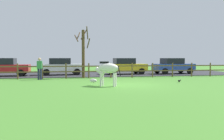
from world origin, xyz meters
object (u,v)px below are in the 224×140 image
at_px(zebra, 107,70).
at_px(visitor_near_fence, 40,68).
at_px(parked_car_red, 5,67).
at_px(parked_car_blue, 173,66).
at_px(parked_car_white, 61,66).
at_px(crow_on_grass, 179,81).
at_px(parked_car_yellow, 125,66).
at_px(bare_tree, 83,52).

distance_m(zebra, visitor_near_fence, 6.45).
bearing_deg(parked_car_red, parked_car_blue, 0.28).
bearing_deg(parked_car_red, parked_car_white, 7.03).
bearing_deg(parked_car_blue, zebra, -133.53).
relative_size(crow_on_grass, parked_car_yellow, 0.05).
distance_m(bare_tree, zebra, 6.05).
height_order(zebra, parked_car_yellow, parked_car_yellow).
bearing_deg(parked_car_white, crow_on_grass, -45.87).
height_order(bare_tree, parked_car_white, bare_tree).
bearing_deg(zebra, parked_car_white, 107.50).
distance_m(zebra, parked_car_blue, 11.80).
xyz_separation_m(zebra, visitor_near_fence, (-4.26, 4.84, -0.02)).
bearing_deg(parked_car_red, visitor_near_fence, -47.50).
bearing_deg(visitor_near_fence, crow_on_grass, -22.64).
relative_size(parked_car_yellow, parked_car_white, 0.98).
bearing_deg(visitor_near_fence, zebra, -48.65).
bearing_deg(parked_car_blue, parked_car_yellow, 176.19).
relative_size(bare_tree, crow_on_grass, 19.22).
relative_size(bare_tree, visitor_near_fence, 2.52).
distance_m(zebra, parked_car_red, 11.38).
bearing_deg(bare_tree, parked_car_blue, 16.57).
bearing_deg(crow_on_grass, bare_tree, 140.77).
xyz_separation_m(zebra, crow_on_grass, (4.97, 0.99, -0.80)).
bearing_deg(zebra, visitor_near_fence, 131.35).
bearing_deg(crow_on_grass, parked_car_yellow, 102.11).
height_order(bare_tree, visitor_near_fence, bare_tree).
relative_size(parked_car_blue, parked_car_red, 1.02).
bearing_deg(bare_tree, parked_car_red, 158.32).
height_order(bare_tree, crow_on_grass, bare_tree).
bearing_deg(bare_tree, crow_on_grass, -39.23).
relative_size(zebra, parked_car_red, 0.42).
distance_m(zebra, parked_car_yellow, 9.46).
height_order(zebra, parked_car_red, parked_car_red).
relative_size(zebra, parked_car_yellow, 0.42).
relative_size(parked_car_yellow, parked_car_red, 1.00).
xyz_separation_m(parked_car_blue, visitor_near_fence, (-12.39, -3.71, 0.06)).
relative_size(crow_on_grass, parked_car_red, 0.05).
distance_m(crow_on_grass, parked_car_white, 11.26).
bearing_deg(parked_car_blue, crow_on_grass, -112.66).
relative_size(bare_tree, parked_car_yellow, 1.02).
xyz_separation_m(bare_tree, zebra, (0.97, -5.84, -1.21)).
bearing_deg(crow_on_grass, visitor_near_fence, 157.36).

